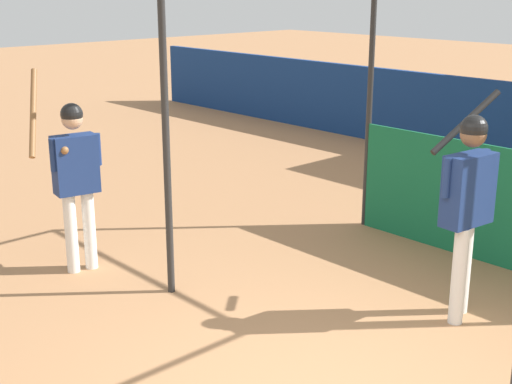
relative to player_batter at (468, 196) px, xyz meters
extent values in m
cylinder|color=#282828|center=(-2.23, -1.61, 0.42)|extent=(0.07, 0.07, 3.16)
cylinder|color=#282828|center=(-2.23, 1.41, 0.42)|extent=(0.07, 0.07, 3.16)
cube|color=#14663D|center=(-0.43, 1.39, -0.50)|extent=(3.53, 0.03, 1.30)
cylinder|color=white|center=(0.05, -0.13, -0.71)|extent=(0.14, 0.14, 0.90)
cylinder|color=white|center=(-0.04, 0.11, -0.71)|extent=(0.14, 0.14, 0.90)
cube|color=navy|center=(0.01, -0.01, 0.06)|extent=(0.27, 0.52, 0.64)
sphere|color=brown|center=(0.01, -0.01, 0.55)|extent=(0.23, 0.23, 0.23)
sphere|color=black|center=(0.01, -0.01, 0.61)|extent=(0.24, 0.24, 0.24)
cylinder|color=navy|center=(-0.06, -0.26, 0.21)|extent=(0.08, 0.08, 0.35)
cylinder|color=navy|center=(0.00, 0.26, 0.21)|extent=(0.08, 0.08, 0.35)
cylinder|color=black|center=(-0.26, 0.31, 0.58)|extent=(0.27, 0.74, 0.55)
sphere|color=black|center=(0.08, 0.21, 0.33)|extent=(0.08, 0.08, 0.08)
cylinder|color=white|center=(-3.32, -1.87, -0.73)|extent=(0.15, 0.15, 0.86)
cylinder|color=white|center=(-3.35, -2.07, -0.73)|extent=(0.15, 0.15, 0.86)
cube|color=navy|center=(-3.33, -1.97, 0.01)|extent=(0.29, 0.47, 0.61)
sphere|color=tan|center=(-3.33, -1.97, 0.48)|extent=(0.21, 0.21, 0.21)
sphere|color=black|center=(-3.33, -1.97, 0.53)|extent=(0.23, 0.23, 0.23)
cylinder|color=navy|center=(-3.25, -1.75, 0.14)|extent=(0.08, 0.08, 0.33)
cylinder|color=navy|center=(-3.33, -2.21, 0.14)|extent=(0.08, 0.08, 0.33)
cylinder|color=brown|center=(-3.41, -2.34, 0.58)|extent=(0.52, 0.39, 0.81)
sphere|color=brown|center=(-3.26, -2.12, 0.19)|extent=(0.08, 0.08, 0.08)
camera|label=1|loc=(3.13, -5.41, 1.80)|focal=50.00mm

